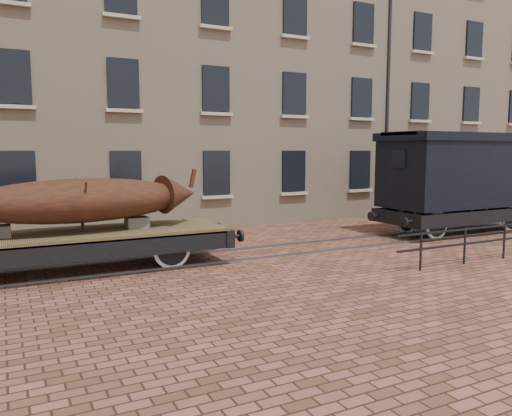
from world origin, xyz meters
name	(u,v)px	position (x,y,z in m)	size (l,w,h in m)	color
ground	(250,254)	(0.00, 0.00, 0.00)	(90.00, 90.00, 0.00)	#512E1F
warehouse_cream	(214,69)	(3.00, 9.99, 7.00)	(40.00, 10.19, 14.00)	#C9AE8E
rail_track	(250,253)	(0.00, 0.00, 0.03)	(30.00, 1.52, 0.06)	#59595E
flatcar_wagon	(72,240)	(-4.97, 0.00, 0.82)	(8.68, 2.36, 1.31)	brown
iron_boat	(82,200)	(-4.71, 0.00, 1.82)	(6.33, 2.25, 1.53)	#4F2216
goods_van	(462,170)	(8.78, 0.00, 2.32)	(7.15, 2.61, 3.70)	black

